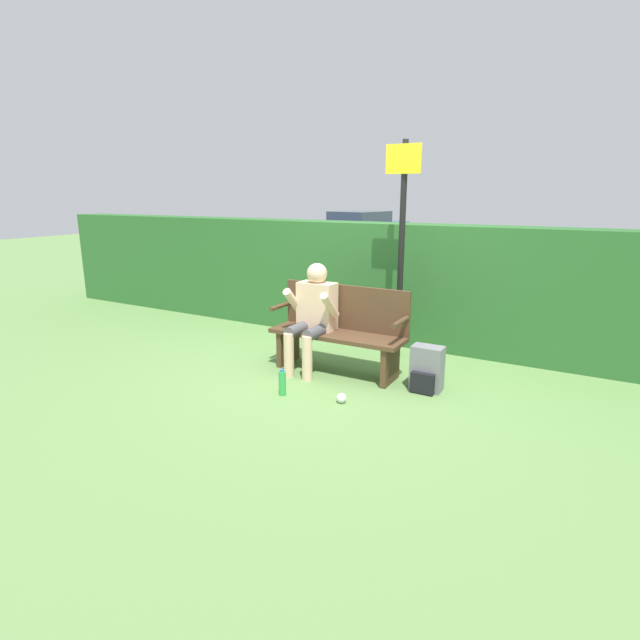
% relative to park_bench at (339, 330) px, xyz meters
% --- Properties ---
extents(ground_plane, '(40.00, 40.00, 0.00)m').
position_rel_park_bench_xyz_m(ground_plane, '(0.00, -0.07, -0.47)').
color(ground_plane, '#668E4C').
extents(hedge_back, '(12.00, 0.51, 1.55)m').
position_rel_park_bench_xyz_m(hedge_back, '(0.00, 1.42, 0.31)').
color(hedge_back, '#2D662D').
rests_on(hedge_back, ground).
extents(park_bench, '(1.50, 0.44, 0.95)m').
position_rel_park_bench_xyz_m(park_bench, '(0.00, 0.00, 0.00)').
color(park_bench, '#513823').
rests_on(park_bench, ground).
extents(person_seated, '(0.55, 0.58, 1.19)m').
position_rel_park_bench_xyz_m(person_seated, '(-0.27, -0.12, 0.20)').
color(person_seated, beige).
rests_on(person_seated, ground).
extents(backpack, '(0.31, 0.25, 0.46)m').
position_rel_park_bench_xyz_m(backpack, '(1.02, -0.08, -0.25)').
color(backpack, slate).
rests_on(backpack, ground).
extents(water_bottle, '(0.07, 0.07, 0.26)m').
position_rel_park_bench_xyz_m(water_bottle, '(-0.16, -0.90, -0.34)').
color(water_bottle, green).
rests_on(water_bottle, ground).
extents(signpost, '(0.41, 0.09, 2.50)m').
position_rel_park_bench_xyz_m(signpost, '(0.37, 0.82, 0.99)').
color(signpost, black).
rests_on(signpost, ground).
extents(parked_car, '(2.59, 4.43, 1.27)m').
position_rel_park_bench_xyz_m(parked_car, '(-5.77, 12.73, 0.14)').
color(parked_car, '#2D4784').
rests_on(parked_car, ground).
extents(litter_crumple, '(0.09, 0.09, 0.09)m').
position_rel_park_bench_xyz_m(litter_crumple, '(0.43, -0.78, -0.42)').
color(litter_crumple, silver).
rests_on(litter_crumple, ground).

